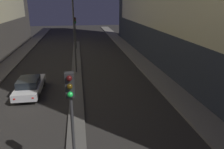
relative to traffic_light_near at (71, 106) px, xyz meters
name	(u,v)px	position (x,y,z in m)	size (l,w,h in m)	color
median_strip	(76,71)	(0.00, 15.58, -3.56)	(1.05, 35.76, 0.14)	#56544F
traffic_light_near	(71,106)	(0.00, 0.00, 0.00)	(0.32, 0.42, 4.77)	#383838
traffic_light_mid	(75,26)	(0.00, 27.04, 0.00)	(0.32, 0.42, 4.77)	#383838
street_lamp	(73,6)	(0.00, 14.94, 3.20)	(0.58, 0.58, 9.52)	#383838
car_left_lane	(30,86)	(-3.73, 10.04, -2.90)	(1.82, 4.82, 1.42)	silver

